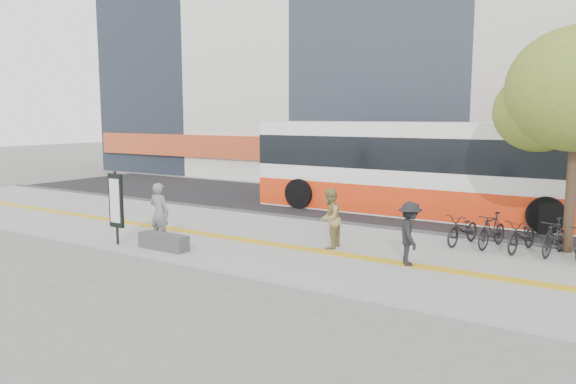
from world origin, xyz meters
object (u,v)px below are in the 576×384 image
Objects in this scene: seated_woman at (159,212)px; pedestrian_dark at (410,234)px; bench at (164,242)px; signboard at (116,202)px; bus at (421,171)px; pedestrian_tan at (330,218)px.

seated_woman is 1.10× the size of pedestrian_dark.
bench is 0.73× the size of signboard.
bus is 8.18× the size of pedestrian_dark.
seated_woman reaches higher than bench.
pedestrian_dark is (7.33, 1.52, -0.08)m from seated_woman.
bench is at bearing -63.23° from pedestrian_tan.
pedestrian_dark is at bearing 16.90° from signboard.
bus is (4.23, 9.70, 1.44)m from bench.
bench is 0.97× the size of pedestrian_dark.
pedestrian_dark reaches higher than bench.
bench is at bearing -113.54° from bus.
pedestrian_tan reaches higher than bench.
pedestrian_dark is (2.30, -7.54, -0.84)m from bus.
bus is 7.93m from pedestrian_dark.
bus reaches higher than bench.
bench is 0.92× the size of pedestrian_tan.
pedestrian_tan is (4.73, 2.06, -0.03)m from seated_woman.
pedestrian_dark is at bearing -174.40° from seated_woman.
bus is 10.39m from seated_woman.
pedestrian_dark is at bearing 18.34° from bench.
pedestrian_dark is at bearing -73.00° from bus.
signboard reaches higher than seated_woman.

